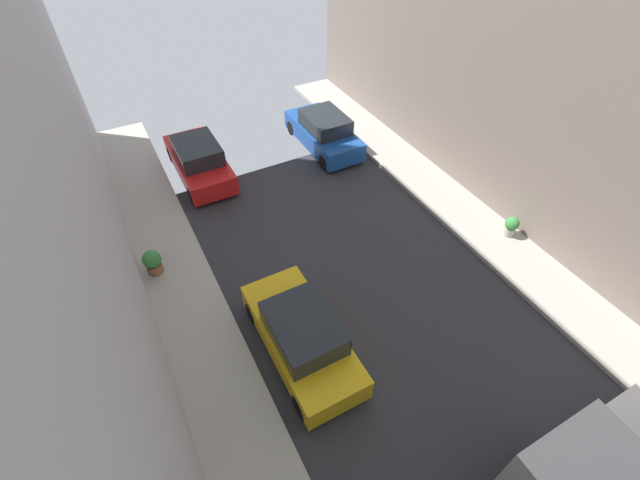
{
  "coord_description": "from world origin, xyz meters",
  "views": [
    {
      "loc": [
        -5.21,
        1.87,
        10.35
      ],
      "look_at": [
        -0.49,
        10.68,
        0.5
      ],
      "focal_mm": 24.02,
      "sensor_mm": 36.0,
      "label": 1
    }
  ],
  "objects_px": {
    "parked_car_left_3": "(199,161)",
    "parked_car_right_3": "(324,132)",
    "potted_plant_2": "(153,262)",
    "parked_car_left_2": "(302,336)",
    "potted_plant_0": "(511,226)"
  },
  "relations": [
    {
      "from": "parked_car_left_3",
      "to": "parked_car_right_3",
      "type": "xyz_separation_m",
      "value": [
        5.4,
        -0.42,
        0.0
      ]
    },
    {
      "from": "parked_car_left_3",
      "to": "potted_plant_2",
      "type": "height_order",
      "value": "parked_car_left_3"
    },
    {
      "from": "parked_car_left_2",
      "to": "potted_plant_2",
      "type": "distance_m",
      "value": 5.46
    },
    {
      "from": "potted_plant_0",
      "to": "parked_car_left_2",
      "type": "bearing_deg",
      "value": -175.54
    },
    {
      "from": "parked_car_left_3",
      "to": "potted_plant_2",
      "type": "distance_m",
      "value": 5.33
    },
    {
      "from": "parked_car_left_2",
      "to": "parked_car_left_3",
      "type": "bearing_deg",
      "value": 90.0
    },
    {
      "from": "parked_car_left_3",
      "to": "potted_plant_2",
      "type": "xyz_separation_m",
      "value": [
        -2.85,
        -4.5,
        -0.12
      ]
    },
    {
      "from": "parked_car_right_3",
      "to": "potted_plant_2",
      "type": "distance_m",
      "value": 9.21
    },
    {
      "from": "parked_car_left_3",
      "to": "potted_plant_0",
      "type": "height_order",
      "value": "parked_car_left_3"
    },
    {
      "from": "parked_car_left_2",
      "to": "potted_plant_0",
      "type": "height_order",
      "value": "parked_car_left_2"
    },
    {
      "from": "potted_plant_0",
      "to": "parked_car_left_3",
      "type": "bearing_deg",
      "value": 134.02
    },
    {
      "from": "potted_plant_0",
      "to": "potted_plant_2",
      "type": "distance_m",
      "value": 11.78
    },
    {
      "from": "parked_car_left_2",
      "to": "parked_car_right_3",
      "type": "xyz_separation_m",
      "value": [
        5.4,
        8.74,
        0.0
      ]
    },
    {
      "from": "parked_car_right_3",
      "to": "potted_plant_2",
      "type": "height_order",
      "value": "parked_car_right_3"
    },
    {
      "from": "parked_car_left_3",
      "to": "parked_car_right_3",
      "type": "bearing_deg",
      "value": -4.44
    }
  ]
}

